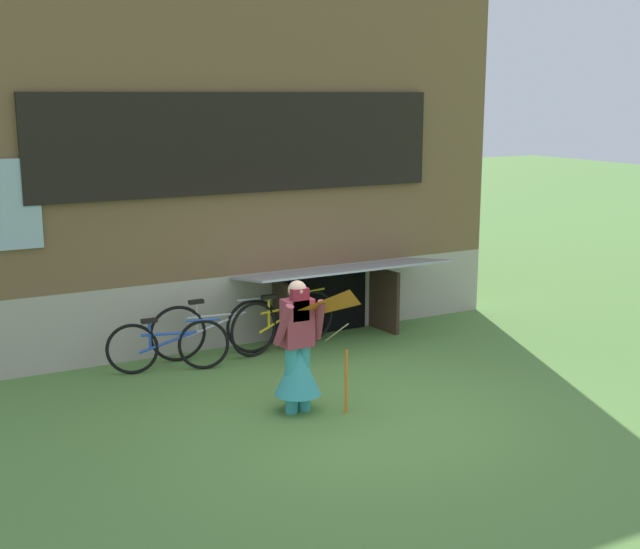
% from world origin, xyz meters
% --- Properties ---
extents(ground_plane, '(60.00, 60.00, 0.00)m').
position_xyz_m(ground_plane, '(0.00, 0.00, 0.00)').
color(ground_plane, '#56843D').
extents(log_house, '(8.28, 6.53, 4.94)m').
position_xyz_m(log_house, '(0.00, 5.70, 2.47)').
color(log_house, '#ADA393').
rests_on(log_house, ground_plane).
extents(person, '(0.60, 0.52, 1.51)m').
position_xyz_m(person, '(-0.54, 0.31, 0.63)').
color(person, teal).
rests_on(person, ground_plane).
extents(kite, '(0.73, 0.82, 1.35)m').
position_xyz_m(kite, '(-0.18, -0.20, 1.13)').
color(kite, orange).
rests_on(kite, ground_plane).
extents(bicycle_yellow, '(1.77, 0.43, 0.82)m').
position_xyz_m(bicycle_yellow, '(0.36, 2.52, 0.40)').
color(bicycle_yellow, black).
rests_on(bicycle_yellow, ground_plane).
extents(bicycle_silver, '(1.80, 0.28, 0.82)m').
position_xyz_m(bicycle_silver, '(-0.60, 2.63, 0.40)').
color(bicycle_silver, black).
rests_on(bicycle_silver, ground_plane).
extents(bicycle_blue, '(1.52, 0.46, 0.71)m').
position_xyz_m(bicycle_blue, '(-1.37, 2.34, 0.35)').
color(bicycle_blue, black).
rests_on(bicycle_blue, ground_plane).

